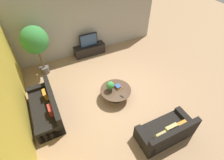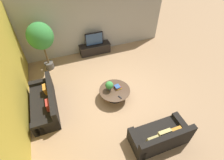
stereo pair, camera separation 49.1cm
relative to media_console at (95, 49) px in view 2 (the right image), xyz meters
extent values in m
plane|color=#9E7A56|center=(-0.05, -2.94, -0.25)|extent=(24.00, 24.00, 0.00)
cube|color=#A39E93|center=(-0.05, 0.32, 1.25)|extent=(7.40, 0.12, 3.00)
cube|color=gold|center=(-3.31, -2.74, 1.25)|extent=(0.12, 7.40, 3.00)
cube|color=black|center=(0.00, 0.00, -0.01)|extent=(1.50, 0.48, 0.47)
cube|color=#2D2823|center=(0.00, 0.00, 0.22)|extent=(1.53, 0.50, 0.02)
cube|color=black|center=(0.00, 0.00, 0.55)|extent=(0.87, 0.08, 0.65)
cube|color=navy|center=(0.00, -0.04, 0.55)|extent=(0.80, 0.00, 0.58)
cube|color=black|center=(0.00, 0.00, 0.24)|extent=(0.26, 0.13, 0.02)
cylinder|color=black|center=(-0.14, -3.14, -0.24)|extent=(0.64, 0.64, 0.02)
cylinder|color=black|center=(-0.14, -3.14, -0.05)|extent=(0.10, 0.10, 0.39)
cylinder|color=#4C3828|center=(-0.14, -3.14, 0.15)|extent=(1.16, 1.16, 0.02)
cube|color=black|center=(-2.70, -2.77, -0.04)|extent=(0.84, 2.13, 0.42)
cube|color=black|center=(-2.36, -2.77, 0.38)|extent=(0.16, 2.13, 0.42)
cube|color=black|center=(-2.70, -1.80, 0.02)|extent=(0.84, 0.20, 0.54)
cube|color=black|center=(-2.70, -3.73, 0.02)|extent=(0.84, 0.20, 0.54)
cube|color=orange|center=(-2.52, -2.39, 0.32)|extent=(0.18, 0.33, 0.32)
cube|color=#B23328|center=(-2.52, -3.15, 0.32)|extent=(0.13, 0.33, 0.30)
cube|color=black|center=(0.50, -5.26, -0.04)|extent=(1.77, 0.84, 0.42)
cube|color=black|center=(0.50, -5.60, 0.38)|extent=(1.77, 0.16, 0.42)
cube|color=black|center=(1.28, -5.26, 0.02)|extent=(0.20, 0.84, 0.54)
cube|color=black|center=(-0.28, -5.26, 0.02)|extent=(0.20, 0.84, 0.54)
cube|color=orange|center=(0.89, -5.44, 0.32)|extent=(0.32, 0.14, 0.29)
cube|color=tan|center=(0.50, -5.44, 0.35)|extent=(0.39, 0.17, 0.37)
cube|color=tan|center=(0.11, -5.44, 0.32)|extent=(0.33, 0.17, 0.32)
cylinder|color=#514C47|center=(-2.29, -0.45, -0.09)|extent=(0.39, 0.39, 0.31)
cylinder|color=brown|center=(-2.29, -0.45, 0.45)|extent=(0.08, 0.08, 0.78)
ellipsoid|color=#337F38|center=(-2.29, -0.45, 1.40)|extent=(1.04, 1.04, 1.10)
cylinder|color=#514C47|center=(-0.32, -3.05, 0.21)|extent=(0.14, 0.14, 0.11)
sphere|color=#337F38|center=(-0.32, -3.05, 0.39)|extent=(0.30, 0.30, 0.30)
cube|color=gold|center=(0.02, -3.07, 0.17)|extent=(0.22, 0.25, 0.03)
cube|color=#A32823|center=(0.01, -3.07, 0.21)|extent=(0.25, 0.25, 0.03)
cube|color=#2D4C84|center=(-0.01, -3.07, 0.24)|extent=(0.21, 0.23, 0.03)
cube|color=black|center=(-0.09, -3.54, 0.17)|extent=(0.10, 0.16, 0.02)
camera|label=1|loc=(-2.22, -7.07, 4.93)|focal=28.00mm
camera|label=2|loc=(-1.77, -7.26, 4.93)|focal=28.00mm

